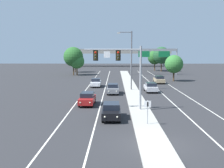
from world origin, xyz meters
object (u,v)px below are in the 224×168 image
overhead_signal_mast (123,64)px  tree_far_left_c (73,57)px  car_oncoming_white (96,82)px  tree_far_right_b (161,55)px  tree_far_right_c (155,57)px  car_receding_silver (151,87)px  tree_far_left_a (77,61)px  tree_far_left_b (75,57)px  street_lamp_median (130,57)px  car_oncoming_black (111,111)px  car_oncoming_grey (113,89)px  car_receding_tan (159,79)px  car_oncoming_red (87,99)px  highway_sign_gantry (154,53)px  median_sign_post (148,109)px

overhead_signal_mast → tree_far_left_c: 47.91m
car_oncoming_white → tree_far_right_b: bearing=64.5°
tree_far_right_c → car_receding_silver: bearing=-98.7°
car_oncoming_white → tree_far_left_a: bearing=105.8°
tree_far_left_b → street_lamp_median: bearing=-69.3°
tree_far_right_c → tree_far_left_a: size_ratio=1.17×
tree_far_left_a → car_receding_silver: bearing=-62.1°
car_receding_silver → tree_far_right_c: size_ratio=0.64×
car_oncoming_black → tree_far_left_c: 51.59m
overhead_signal_mast → car_oncoming_grey: overhead_signal_mast is taller
car_oncoming_black → overhead_signal_mast: bearing=72.6°
car_receding_tan → car_receding_silver: bearing=-105.1°
car_oncoming_black → car_oncoming_red: bearing=113.7°
highway_sign_gantry → tree_far_left_c: size_ratio=1.68×
street_lamp_median → highway_sign_gantry: bearing=75.1°
tree_far_left_a → car_oncoming_red: bearing=-80.5°
tree_far_left_a → highway_sign_gantry: bearing=6.3°
street_lamp_median → tree_far_right_b: size_ratio=1.23×
street_lamp_median → car_oncoming_grey: street_lamp_median is taller
car_oncoming_black → tree_far_left_b: size_ratio=0.62×
street_lamp_median → tree_far_left_a: street_lamp_median is taller
median_sign_post → tree_far_left_a: tree_far_left_a is taller
overhead_signal_mast → car_oncoming_black: (-1.23, -3.91, -4.48)m
overhead_signal_mast → car_oncoming_white: (-4.54, 21.26, -4.48)m
car_oncoming_red → car_oncoming_white: same height
tree_far_left_b → car_oncoming_black: bearing=-78.5°
street_lamp_median → tree_far_right_c: (11.03, 48.22, -1.20)m
car_oncoming_red → car_receding_silver: (9.43, 11.29, 0.00)m
car_oncoming_red → tree_far_left_b: bearing=99.8°
car_oncoming_black → tree_far_left_a: (-10.31, 49.86, 3.11)m
car_receding_silver → tree_far_right_b: bearing=78.6°
car_oncoming_red → tree_far_left_c: bearing=100.8°
median_sign_post → tree_far_right_b: bearing=79.6°
street_lamp_median → car_oncoming_white: 9.38m
car_oncoming_red → tree_far_left_a: size_ratio=0.75×
median_sign_post → highway_sign_gantry: highway_sign_gantry is taller
tree_far_right_b → tree_far_left_b: 28.36m
median_sign_post → highway_sign_gantry: (8.09, 54.82, 4.58)m
tree_far_left_b → car_receding_silver: bearing=-66.2°
car_receding_silver → car_oncoming_grey: bearing=-162.5°
tree_far_right_b → highway_sign_gantry: bearing=-108.5°
car_receding_tan → tree_far_right_c: 38.07m
car_oncoming_white → car_receding_tan: size_ratio=1.00×
car_oncoming_black → car_receding_silver: 19.49m
overhead_signal_mast → tree_far_left_a: size_ratio=1.20×
car_receding_silver → highway_sign_gantry: 34.61m
car_oncoming_black → car_oncoming_grey: 16.47m
car_receding_silver → car_receding_tan: 12.85m
tree_far_left_b → tree_far_left_c: (1.07, -10.67, 0.45)m
street_lamp_median → car_receding_silver: bearing=-28.5°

